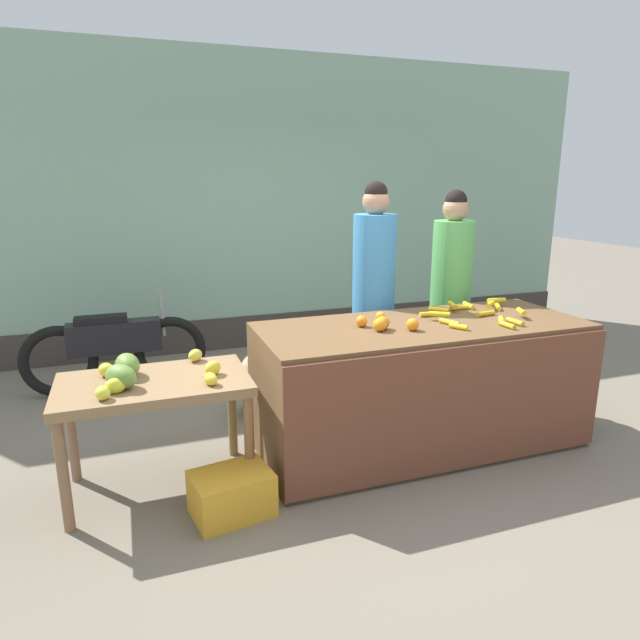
# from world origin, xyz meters

# --- Properties ---
(ground_plane) EXTENTS (24.00, 24.00, 0.00)m
(ground_plane) POSITION_xyz_m (0.00, 0.00, 0.00)
(ground_plane) COLOR #756B5B
(market_wall_back) EXTENTS (8.01, 0.23, 3.18)m
(market_wall_back) POSITION_xyz_m (0.00, 2.87, 1.56)
(market_wall_back) COLOR #8CB299
(market_wall_back) RESTS_ON ground
(fruit_stall_counter) EXTENTS (2.30, 0.93, 0.90)m
(fruit_stall_counter) POSITION_xyz_m (0.43, -0.01, 0.45)
(fruit_stall_counter) COLOR brown
(fruit_stall_counter) RESTS_ON ground
(side_table_wooden) EXTENTS (1.12, 0.66, 0.72)m
(side_table_wooden) POSITION_xyz_m (-1.38, 0.00, 0.62)
(side_table_wooden) COLOR olive
(side_table_wooden) RESTS_ON ground
(banana_bunch_pile) EXTENTS (0.82, 0.74, 0.07)m
(banana_bunch_pile) POSITION_xyz_m (0.89, 0.06, 0.93)
(banana_bunch_pile) COLOR gold
(banana_bunch_pile) RESTS_ON fruit_stall_counter
(orange_pile) EXTENTS (0.36, 0.37, 0.09)m
(orange_pile) POSITION_xyz_m (0.11, -0.03, 0.95)
(orange_pile) COLOR orange
(orange_pile) RESTS_ON fruit_stall_counter
(mango_papaya_pile) EXTENTS (0.74, 0.61, 0.14)m
(mango_papaya_pile) POSITION_xyz_m (-1.48, 0.01, 0.78)
(mango_papaya_pile) COLOR yellow
(mango_papaya_pile) RESTS_ON side_table_wooden
(vendor_woman_blue_shirt) EXTENTS (0.34, 0.34, 1.86)m
(vendor_woman_blue_shirt) POSITION_xyz_m (0.38, 0.70, 0.94)
(vendor_woman_blue_shirt) COLOR #33333D
(vendor_woman_blue_shirt) RESTS_ON ground
(vendor_woman_green_shirt) EXTENTS (0.34, 0.34, 1.79)m
(vendor_woman_green_shirt) POSITION_xyz_m (1.10, 0.72, 0.90)
(vendor_woman_green_shirt) COLOR #33333D
(vendor_woman_green_shirt) RESTS_ON ground
(parked_motorcycle) EXTENTS (1.60, 0.18, 0.88)m
(parked_motorcycle) POSITION_xyz_m (-1.63, 1.84, 0.40)
(parked_motorcycle) COLOR black
(parked_motorcycle) RESTS_ON ground
(produce_crate) EXTENTS (0.49, 0.39, 0.26)m
(produce_crate) POSITION_xyz_m (-1.02, -0.43, 0.13)
(produce_crate) COLOR gold
(produce_crate) RESTS_ON ground
(produce_sack) EXTENTS (0.39, 0.43, 0.53)m
(produce_sack) POSITION_xyz_m (-0.58, 0.87, 0.26)
(produce_sack) COLOR tan
(produce_sack) RESTS_ON ground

